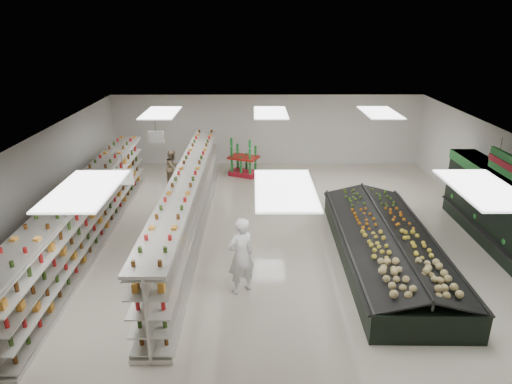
{
  "coord_description": "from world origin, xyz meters",
  "views": [
    {
      "loc": [
        -0.63,
        -12.54,
        6.34
      ],
      "look_at": [
        -0.55,
        0.95,
        1.23
      ],
      "focal_mm": 32.0,
      "sensor_mm": 36.0,
      "label": 1
    }
  ],
  "objects_px": {
    "gondola_center": "(189,208)",
    "shopper_main": "(241,256)",
    "soda_endcap": "(244,159)",
    "shopper_background": "(173,168)",
    "produce_island": "(386,245)",
    "gondola_left": "(88,217)"
  },
  "relations": [
    {
      "from": "gondola_center",
      "to": "soda_endcap",
      "type": "relative_size",
      "value": 7.61
    },
    {
      "from": "gondola_left",
      "to": "soda_endcap",
      "type": "distance_m",
      "value": 7.87
    },
    {
      "from": "gondola_left",
      "to": "soda_endcap",
      "type": "height_order",
      "value": "gondola_left"
    },
    {
      "from": "gondola_left",
      "to": "produce_island",
      "type": "distance_m",
      "value": 8.64
    },
    {
      "from": "produce_island",
      "to": "shopper_main",
      "type": "xyz_separation_m",
      "value": [
        -3.99,
        -1.5,
        0.5
      ]
    },
    {
      "from": "gondola_center",
      "to": "shopper_main",
      "type": "xyz_separation_m",
      "value": [
        1.68,
        -3.16,
        0.07
      ]
    },
    {
      "from": "gondola_left",
      "to": "gondola_center",
      "type": "distance_m",
      "value": 2.96
    },
    {
      "from": "produce_island",
      "to": "shopper_main",
      "type": "distance_m",
      "value": 4.29
    },
    {
      "from": "soda_endcap",
      "to": "shopper_background",
      "type": "relative_size",
      "value": 1.03
    },
    {
      "from": "soda_endcap",
      "to": "shopper_background",
      "type": "bearing_deg",
      "value": -156.16
    },
    {
      "from": "produce_island",
      "to": "shopper_main",
      "type": "bearing_deg",
      "value": -159.36
    },
    {
      "from": "soda_endcap",
      "to": "gondola_left",
      "type": "bearing_deg",
      "value": -124.57
    },
    {
      "from": "gondola_left",
      "to": "soda_endcap",
      "type": "bearing_deg",
      "value": 54.6
    },
    {
      "from": "gondola_center",
      "to": "shopper_main",
      "type": "relative_size",
      "value": 5.83
    },
    {
      "from": "gondola_center",
      "to": "soda_endcap",
      "type": "bearing_deg",
      "value": 75.35
    },
    {
      "from": "gondola_center",
      "to": "produce_island",
      "type": "xyz_separation_m",
      "value": [
        5.67,
        -1.66,
        -0.43
      ]
    },
    {
      "from": "gondola_left",
      "to": "shopper_main",
      "type": "distance_m",
      "value": 5.24
    },
    {
      "from": "soda_endcap",
      "to": "shopper_main",
      "type": "relative_size",
      "value": 0.77
    },
    {
      "from": "produce_island",
      "to": "soda_endcap",
      "type": "distance_m",
      "value": 8.57
    },
    {
      "from": "soda_endcap",
      "to": "shopper_main",
      "type": "bearing_deg",
      "value": -89.31
    },
    {
      "from": "produce_island",
      "to": "shopper_main",
      "type": "relative_size",
      "value": 3.63
    },
    {
      "from": "gondola_left",
      "to": "shopper_background",
      "type": "height_order",
      "value": "gondola_left"
    }
  ]
}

